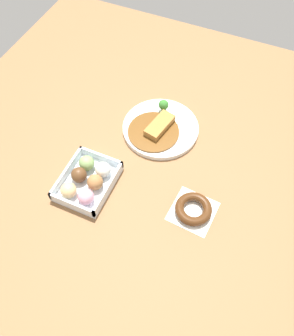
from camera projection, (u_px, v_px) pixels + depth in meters
The scene contains 4 objects.
ground_plane at pixel (150, 168), 1.18m from camera, with size 1.60×1.60×0.00m, color brown.
curry_plate at pixel (160, 127), 1.26m from camera, with size 0.27×0.27×0.07m.
donut_box at pixel (87, 180), 1.12m from camera, with size 0.20×0.16×0.06m.
chocolate_ring_donut at pixel (193, 209), 1.08m from camera, with size 0.14×0.14×0.03m.
Camera 1 is at (0.60, 0.25, 0.99)m, focal length 37.66 mm.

